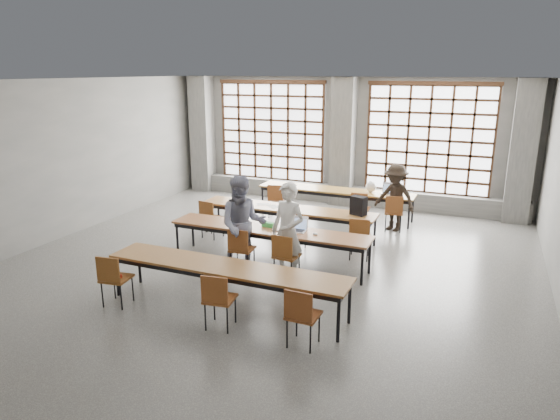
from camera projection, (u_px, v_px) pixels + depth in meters
The scene contains 38 objects.
floor at pixel (265, 268), 9.60m from camera, with size 11.00×11.00×0.00m, color #4D4D4A.
ceiling at pixel (263, 80), 8.66m from camera, with size 11.00×11.00×0.00m, color silver.
wall_back at pixel (346, 141), 14.01m from camera, with size 10.00×10.00×0.00m, color #5C5C5A.
wall_left at pixel (59, 160), 11.00m from camera, with size 11.00×11.00×0.00m, color #5C5C5A.
column_left at pixel (203, 134), 15.44m from camera, with size 0.60×0.55×3.50m, color #50504E.
column_mid at pixel (343, 142), 13.76m from camera, with size 0.60×0.55×3.50m, color #50504E.
column_right at pixel (523, 152), 12.07m from camera, with size 0.60×0.55×3.50m, color #50504E.
window_left at pixel (271, 132), 14.74m from camera, with size 3.32×0.12×3.00m.
window_right at pixel (428, 140), 13.05m from camera, with size 3.32×0.12×3.00m.
sill_ledge at pixel (342, 194), 14.24m from camera, with size 9.80×0.35×0.50m, color #50504E.
desk_row_a at pixel (335, 192), 12.75m from camera, with size 4.00×0.70×0.73m.
desk_row_b at pixel (287, 210), 11.08m from camera, with size 4.00×0.70×0.73m.
desk_row_c at pixel (269, 232), 9.63m from camera, with size 4.00×0.70×0.73m.
desk_row_d at pixel (226, 270), 7.79m from camera, with size 4.00×0.70×0.73m.
chair_back_left at pixel (276, 197), 12.75m from camera, with size 0.51×0.51×0.88m.
chair_back_mid at pixel (360, 206), 11.92m from camera, with size 0.44×0.45×0.88m.
chair_back_right at pixel (394, 209), 11.62m from camera, with size 0.49×0.49×0.88m.
chair_mid_left at pixel (210, 215), 11.16m from camera, with size 0.48×0.48×0.88m.
chair_mid_centre at pixel (293, 226), 10.41m from camera, with size 0.46×0.46×0.88m.
chair_mid_right at pixel (360, 234), 9.88m from camera, with size 0.48×0.48×0.88m.
chair_front_left at pixel (241, 246), 9.21m from camera, with size 0.46×0.46×0.88m.
chair_front_right at pixel (285, 253), 8.88m from camera, with size 0.45×0.45×0.88m.
chair_near_left at pixel (113, 275), 7.90m from camera, with size 0.47×0.48×0.88m.
chair_near_mid at pixel (218, 296), 7.19m from camera, with size 0.47×0.48×0.88m.
chair_near_right at pixel (301, 312), 6.70m from camera, with size 0.43×0.44×0.88m.
student_male at pixel (288, 232), 8.89m from camera, with size 0.65×0.43×1.79m, color silver.
student_female at pixel (243, 224), 9.23m from camera, with size 0.89×0.69×1.83m, color #191D4B.
student_back at pixel (395, 198), 11.67m from camera, with size 1.02×0.59×1.58m, color black.
laptop_front at pixel (297, 227), 9.48m from camera, with size 0.36×0.31×0.26m.
laptop_back at pixel (389, 191), 12.31m from camera, with size 0.36×0.31×0.26m.
mouse at pixel (315, 234), 9.23m from camera, with size 0.10×0.06×0.04m, color white.
green_box at pixel (268, 225), 9.68m from camera, with size 0.25×0.09×0.09m, color green.
phone at pixel (275, 231), 9.45m from camera, with size 0.13×0.06×0.01m, color black.
paper_sheet_a at pixel (263, 204), 11.33m from camera, with size 0.30×0.21×0.00m, color white.
paper_sheet_b at pixel (274, 207), 11.13m from camera, with size 0.30×0.21×0.00m, color white.
backpack at pixel (359, 206), 10.45m from camera, with size 0.32×0.20×0.40m, color black.
plastic_bag at pixel (371, 187), 12.40m from camera, with size 0.26×0.21×0.29m, color white.
red_pouch at pixel (116, 275), 7.98m from camera, with size 0.20×0.08×0.06m, color #A52714.
Camera 1 is at (3.75, -8.13, 3.67)m, focal length 32.00 mm.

